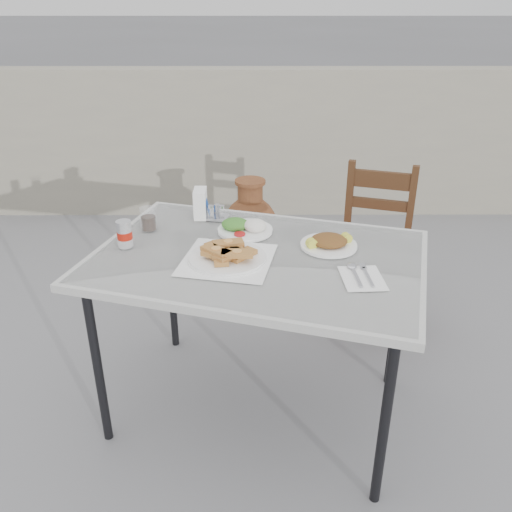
{
  "coord_description": "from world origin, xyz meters",
  "views": [
    {
      "loc": [
        -0.01,
        -2.0,
        1.77
      ],
      "look_at": [
        -0.01,
        0.02,
        0.77
      ],
      "focal_mm": 38.0,
      "sensor_mm": 36.0,
      "label": 1
    }
  ],
  "objects_px": {
    "salad_chopped_plate": "(329,242)",
    "soda_can": "(125,234)",
    "cola_glass": "(149,220)",
    "chair": "(373,246)",
    "condiment_caddy": "(217,214)",
    "pide_plate": "(227,253)",
    "salad_rice_plate": "(244,227)",
    "terracotta_urn": "(250,231)",
    "napkin_holder": "(200,203)",
    "cafe_table": "(258,266)"
  },
  "relations": [
    {
      "from": "soda_can",
      "to": "salad_chopped_plate",
      "type": "bearing_deg",
      "value": -0.34
    },
    {
      "from": "chair",
      "to": "soda_can",
      "type": "bearing_deg",
      "value": -132.01
    },
    {
      "from": "salad_rice_plate",
      "to": "cola_glass",
      "type": "xyz_separation_m",
      "value": [
        -0.43,
        0.03,
        0.02
      ]
    },
    {
      "from": "cola_glass",
      "to": "chair",
      "type": "bearing_deg",
      "value": 24.96
    },
    {
      "from": "chair",
      "to": "condiment_caddy",
      "type": "bearing_deg",
      "value": -136.74
    },
    {
      "from": "cafe_table",
      "to": "salad_rice_plate",
      "type": "relative_size",
      "value": 6.24
    },
    {
      "from": "salad_rice_plate",
      "to": "chair",
      "type": "xyz_separation_m",
      "value": [
        0.71,
        0.56,
        -0.35
      ]
    },
    {
      "from": "soda_can",
      "to": "condiment_caddy",
      "type": "xyz_separation_m",
      "value": [
        0.36,
        0.3,
        -0.03
      ]
    },
    {
      "from": "chair",
      "to": "napkin_holder",
      "type": "bearing_deg",
      "value": -139.8
    },
    {
      "from": "salad_chopped_plate",
      "to": "terracotta_urn",
      "type": "bearing_deg",
      "value": 104.7
    },
    {
      "from": "pide_plate",
      "to": "chair",
      "type": "xyz_separation_m",
      "value": [
        0.78,
        0.84,
        -0.36
      ]
    },
    {
      "from": "condiment_caddy",
      "to": "soda_can",
      "type": "bearing_deg",
      "value": -140.03
    },
    {
      "from": "soda_can",
      "to": "chair",
      "type": "xyz_separation_m",
      "value": [
        1.2,
        0.71,
        -0.39
      ]
    },
    {
      "from": "salad_chopped_plate",
      "to": "condiment_caddy",
      "type": "xyz_separation_m",
      "value": [
        -0.48,
        0.31,
        0.0
      ]
    },
    {
      "from": "cafe_table",
      "to": "condiment_caddy",
      "type": "distance_m",
      "value": 0.43
    },
    {
      "from": "cafe_table",
      "to": "salad_chopped_plate",
      "type": "xyz_separation_m",
      "value": [
        0.3,
        0.07,
        0.08
      ]
    },
    {
      "from": "pide_plate",
      "to": "terracotta_urn",
      "type": "distance_m",
      "value": 1.5
    },
    {
      "from": "napkin_holder",
      "to": "condiment_caddy",
      "type": "distance_m",
      "value": 0.09
    },
    {
      "from": "salad_chopped_plate",
      "to": "pide_plate",
      "type": "bearing_deg",
      "value": -163.6
    },
    {
      "from": "soda_can",
      "to": "cola_glass",
      "type": "bearing_deg",
      "value": 69.73
    },
    {
      "from": "salad_rice_plate",
      "to": "terracotta_urn",
      "type": "height_order",
      "value": "salad_rice_plate"
    },
    {
      "from": "pide_plate",
      "to": "salad_rice_plate",
      "type": "distance_m",
      "value": 0.29
    },
    {
      "from": "pide_plate",
      "to": "salad_chopped_plate",
      "type": "relative_size",
      "value": 1.73
    },
    {
      "from": "salad_chopped_plate",
      "to": "chair",
      "type": "height_order",
      "value": "chair"
    },
    {
      "from": "napkin_holder",
      "to": "chair",
      "type": "distance_m",
      "value": 1.07
    },
    {
      "from": "terracotta_urn",
      "to": "pide_plate",
      "type": "bearing_deg",
      "value": -93.26
    },
    {
      "from": "terracotta_urn",
      "to": "condiment_caddy",
      "type": "bearing_deg",
      "value": -98.65
    },
    {
      "from": "soda_can",
      "to": "cola_glass",
      "type": "distance_m",
      "value": 0.19
    },
    {
      "from": "pide_plate",
      "to": "terracotta_urn",
      "type": "relative_size",
      "value": 0.61
    },
    {
      "from": "soda_can",
      "to": "terracotta_urn",
      "type": "distance_m",
      "value": 1.48
    },
    {
      "from": "pide_plate",
      "to": "napkin_holder",
      "type": "xyz_separation_m",
      "value": [
        -0.14,
        0.45,
        0.04
      ]
    },
    {
      "from": "soda_can",
      "to": "condiment_caddy",
      "type": "height_order",
      "value": "soda_can"
    },
    {
      "from": "cafe_table",
      "to": "salad_rice_plate",
      "type": "distance_m",
      "value": 0.25
    },
    {
      "from": "terracotta_urn",
      "to": "cafe_table",
      "type": "bearing_deg",
      "value": -88.32
    },
    {
      "from": "salad_chopped_plate",
      "to": "chair",
      "type": "relative_size",
      "value": 0.26
    },
    {
      "from": "cola_glass",
      "to": "salad_rice_plate",
      "type": "bearing_deg",
      "value": -3.73
    },
    {
      "from": "cola_glass",
      "to": "salad_chopped_plate",
      "type": "bearing_deg",
      "value": -13.33
    },
    {
      "from": "soda_can",
      "to": "condiment_caddy",
      "type": "relative_size",
      "value": 1.01
    },
    {
      "from": "cola_glass",
      "to": "condiment_caddy",
      "type": "distance_m",
      "value": 0.32
    },
    {
      "from": "salad_rice_plate",
      "to": "terracotta_urn",
      "type": "relative_size",
      "value": 0.36
    },
    {
      "from": "pide_plate",
      "to": "napkin_holder",
      "type": "bearing_deg",
      "value": 107.72
    },
    {
      "from": "salad_rice_plate",
      "to": "cola_glass",
      "type": "distance_m",
      "value": 0.43
    },
    {
      "from": "salad_chopped_plate",
      "to": "napkin_holder",
      "type": "bearing_deg",
      "value": 149.55
    },
    {
      "from": "salad_rice_plate",
      "to": "salad_chopped_plate",
      "type": "relative_size",
      "value": 1.03
    },
    {
      "from": "salad_chopped_plate",
      "to": "soda_can",
      "type": "bearing_deg",
      "value": 179.66
    },
    {
      "from": "soda_can",
      "to": "cola_glass",
      "type": "height_order",
      "value": "soda_can"
    },
    {
      "from": "salad_chopped_plate",
      "to": "cola_glass",
      "type": "height_order",
      "value": "cola_glass"
    },
    {
      "from": "chair",
      "to": "salad_chopped_plate",
      "type": "bearing_deg",
      "value": -99.28
    },
    {
      "from": "salad_chopped_plate",
      "to": "chair",
      "type": "distance_m",
      "value": 0.87
    },
    {
      "from": "condiment_caddy",
      "to": "pide_plate",
      "type": "bearing_deg",
      "value": -80.96
    }
  ]
}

